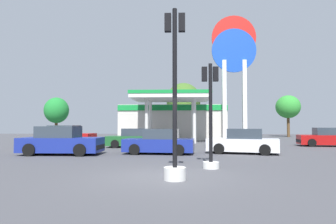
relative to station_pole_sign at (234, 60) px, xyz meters
The scene contains 14 objects.
ground_plane 23.50m from the station_pole_sign, 105.87° to the right, with size 90.00×90.00×0.00m, color #47474C.
gas_station 9.49m from the station_pole_sign, 155.13° to the left, with size 11.83×11.61×4.74m.
station_pole_sign is the anchor object (origin of this frame).
car_0 20.39m from the station_pole_sign, 130.45° to the right, with size 4.48×2.07×1.60m.
car_1 14.81m from the station_pole_sign, 135.96° to the right, with size 3.95×1.86×1.40m.
car_2 15.43m from the station_pole_sign, 97.98° to the right, with size 4.36×2.74×1.45m.
car_3 18.19m from the station_pole_sign, 154.80° to the right, with size 4.71×2.41×1.63m.
car_4 17.09m from the station_pole_sign, 116.29° to the right, with size 4.17×2.14×1.44m.
car_5 12.03m from the station_pole_sign, 50.19° to the right, with size 4.28×2.31×1.46m.
traffic_signal_0 23.35m from the station_pole_sign, 104.59° to the right, with size 0.67×0.69×5.29m.
traffic_signal_1 20.80m from the station_pole_sign, 102.65° to the right, with size 0.65×0.67×4.07m.
tree_0 25.25m from the station_pole_sign, 157.40° to the left, with size 3.34×3.34×5.49m.
tree_1 10.76m from the station_pole_sign, 120.89° to the left, with size 4.58×4.58×7.28m.
tree_2 14.98m from the station_pole_sign, 49.57° to the left, with size 3.31×3.31×5.77m.
Camera 1 is at (0.57, -9.69, 1.68)m, focal length 31.62 mm.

